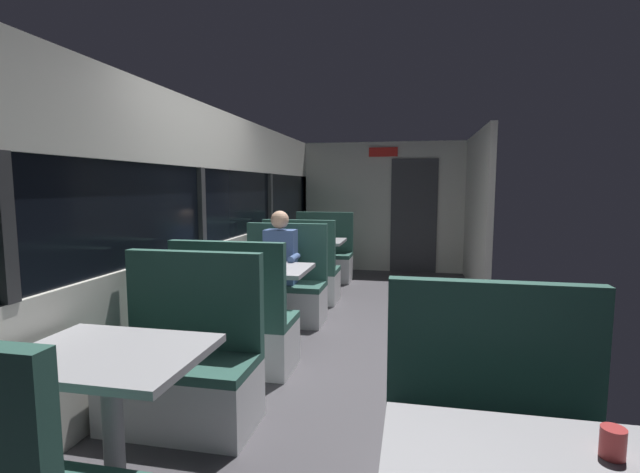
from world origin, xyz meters
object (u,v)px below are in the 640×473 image
at_px(bench_near_window_facing_entry, 184,374).
at_px(coffee_cup_primary, 312,236).
at_px(dining_table_near_window, 110,371).
at_px(seated_passenger, 281,275).
at_px(bench_far_window_facing_entry, 322,260).
at_px(dining_table_far_window, 313,247).
at_px(bench_front_aisle_facing_entry, 495,464).
at_px(bench_far_window_facing_end, 302,277).
at_px(coffee_cup_secondary, 613,443).
at_px(dining_table_mid_window, 263,277).
at_px(bench_mid_window_facing_end, 236,331).
at_px(bench_mid_window_facing_entry, 283,292).

distance_m(bench_near_window_facing_entry, coffee_cup_primary, 4.06).
relative_size(dining_table_near_window, seated_passenger, 0.71).
distance_m(dining_table_near_window, bench_far_window_facing_entry, 5.27).
bearing_deg(dining_table_far_window, bench_front_aisle_facing_entry, -68.15).
bearing_deg(bench_far_window_facing_end, seated_passenger, -90.00).
distance_m(seated_passenger, coffee_cup_secondary, 3.93).
bearing_deg(bench_far_window_facing_entry, coffee_cup_secondary, -70.71).
xyz_separation_m(bench_near_window_facing_entry, dining_table_mid_window, (0.00, 1.58, 0.31)).
distance_m(bench_near_window_facing_entry, bench_mid_window_facing_end, 0.88).
relative_size(bench_far_window_facing_entry, coffee_cup_primary, 12.22).
xyz_separation_m(dining_table_far_window, coffee_cup_secondary, (2.00, -5.03, 0.15)).
xyz_separation_m(bench_front_aisle_facing_entry, coffee_cup_secondary, (0.21, -0.56, 0.46)).
height_order(bench_near_window_facing_entry, bench_far_window_facing_end, same).
height_order(bench_far_window_facing_entry, coffee_cup_secondary, bench_far_window_facing_entry).
distance_m(bench_mid_window_facing_entry, coffee_cup_primary, 1.81).
bearing_deg(bench_mid_window_facing_entry, coffee_cup_primary, 91.99).
xyz_separation_m(bench_far_window_facing_entry, coffee_cup_primary, (-0.06, -0.53, 0.46)).
height_order(bench_far_window_facing_end, coffee_cup_secondary, bench_far_window_facing_end).
bearing_deg(coffee_cup_primary, bench_mid_window_facing_entry, -88.01).
bearing_deg(bench_near_window_facing_entry, bench_mid_window_facing_entry, 90.00).
bearing_deg(bench_mid_window_facing_entry, bench_far_window_facing_entry, 90.00).
bearing_deg(bench_near_window_facing_entry, bench_far_window_facing_entry, 90.00).
relative_size(bench_mid_window_facing_entry, dining_table_far_window, 1.22).
relative_size(dining_table_near_window, dining_table_far_window, 1.00).
bearing_deg(bench_far_window_facing_end, coffee_cup_secondary, -65.15).
xyz_separation_m(bench_near_window_facing_entry, seated_passenger, (0.00, 2.21, 0.21)).
height_order(dining_table_mid_window, bench_far_window_facing_entry, bench_far_window_facing_entry).
bearing_deg(dining_table_mid_window, bench_far_window_facing_entry, 90.00).
height_order(bench_near_window_facing_entry, bench_mid_window_facing_entry, same).
bearing_deg(bench_mid_window_facing_end, bench_front_aisle_facing_entry, -39.65).
height_order(bench_near_window_facing_entry, seated_passenger, seated_passenger).
bearing_deg(dining_table_far_window, bench_far_window_facing_end, -90.00).
relative_size(dining_table_mid_window, coffee_cup_primary, 10.00).
bearing_deg(dining_table_mid_window, bench_front_aisle_facing_entry, -50.65).
relative_size(bench_near_window_facing_entry, bench_far_window_facing_end, 1.00).
bearing_deg(dining_table_mid_window, seated_passenger, 90.00).
height_order(dining_table_near_window, coffee_cup_secondary, coffee_cup_secondary).
bearing_deg(bench_near_window_facing_entry, coffee_cup_primary, 90.86).
distance_m(bench_far_window_facing_end, bench_front_aisle_facing_entry, 4.17).
relative_size(bench_mid_window_facing_end, bench_front_aisle_facing_entry, 1.00).
bearing_deg(bench_mid_window_facing_entry, bench_front_aisle_facing_entry, -58.16).
height_order(dining_table_near_window, bench_mid_window_facing_end, bench_mid_window_facing_end).
xyz_separation_m(dining_table_mid_window, bench_mid_window_facing_entry, (0.00, 0.70, -0.31)).
distance_m(bench_near_window_facing_entry, bench_front_aisle_facing_entry, 1.89).
relative_size(bench_near_window_facing_entry, bench_far_window_facing_entry, 1.00).
height_order(dining_table_near_window, coffee_cup_primary, coffee_cup_primary).
relative_size(dining_table_far_window, coffee_cup_primary, 10.00).
height_order(bench_mid_window_facing_end, bench_far_window_facing_entry, same).
xyz_separation_m(bench_mid_window_facing_entry, coffee_cup_secondary, (2.00, -3.44, 0.46)).
bearing_deg(bench_mid_window_facing_end, bench_far_window_facing_end, 90.00).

